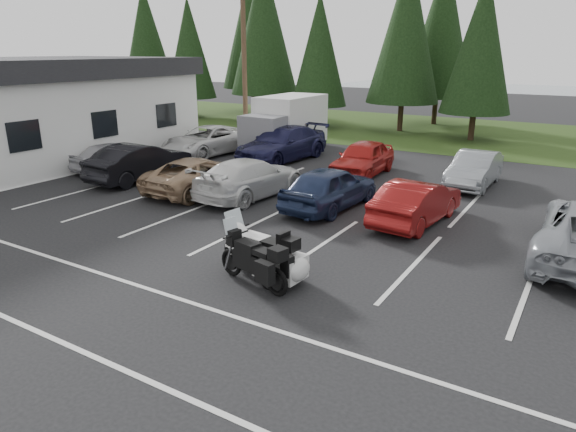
{
  "coord_description": "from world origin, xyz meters",
  "views": [
    {
      "loc": [
        6.77,
        -11.03,
        5.31
      ],
      "look_at": [
        0.35,
        -0.5,
        1.29
      ],
      "focal_mm": 32.0,
      "sensor_mm": 36.0,
      "label": 1
    }
  ],
  "objects_px": {
    "car_near_5": "(417,202)",
    "car_near_1": "(140,162)",
    "car_near_3": "(250,178)",
    "cargo_trailer": "(280,268)",
    "car_far_2": "(363,158)",
    "adventure_motorcycle": "(253,255)",
    "building": "(19,110)",
    "car_far_3": "(474,169)",
    "car_far_1": "(282,144)",
    "car_near_2": "(199,175)",
    "utility_pole": "(244,61)",
    "box_truck": "(281,125)",
    "car_far_0": "(207,141)",
    "car_near_4": "(330,187)",
    "car_near_0": "(115,156)",
    "touring_motorcycle": "(259,244)"
  },
  "relations": [
    {
      "from": "car_near_2",
      "to": "utility_pole",
      "type": "bearing_deg",
      "value": -64.97
    },
    {
      "from": "car_near_1",
      "to": "cargo_trailer",
      "type": "relative_size",
      "value": 2.9
    },
    {
      "from": "building",
      "to": "touring_motorcycle",
      "type": "relative_size",
      "value": 5.86
    },
    {
      "from": "car_near_2",
      "to": "car_far_0",
      "type": "xyz_separation_m",
      "value": [
        -4.51,
        5.89,
        0.07
      ]
    },
    {
      "from": "cargo_trailer",
      "to": "car_near_2",
      "type": "bearing_deg",
      "value": 147.24
    },
    {
      "from": "car_near_5",
      "to": "car_near_1",
      "type": "bearing_deg",
      "value": 7.89
    },
    {
      "from": "car_near_4",
      "to": "car_near_5",
      "type": "relative_size",
      "value": 1.05
    },
    {
      "from": "car_near_4",
      "to": "car_far_0",
      "type": "bearing_deg",
      "value": -24.15
    },
    {
      "from": "car_near_0",
      "to": "car_far_0",
      "type": "relative_size",
      "value": 0.75
    },
    {
      "from": "car_near_2",
      "to": "car_far_2",
      "type": "relative_size",
      "value": 1.09
    },
    {
      "from": "car_far_1",
      "to": "car_far_2",
      "type": "relative_size",
      "value": 1.29
    },
    {
      "from": "car_far_2",
      "to": "adventure_motorcycle",
      "type": "bearing_deg",
      "value": -81.0
    },
    {
      "from": "car_near_2",
      "to": "car_near_3",
      "type": "distance_m",
      "value": 2.18
    },
    {
      "from": "car_near_0",
      "to": "car_near_1",
      "type": "distance_m",
      "value": 2.47
    },
    {
      "from": "car_near_3",
      "to": "car_far_3",
      "type": "xyz_separation_m",
      "value": [
        6.84,
        5.98,
        -0.04
      ]
    },
    {
      "from": "car_near_5",
      "to": "car_far_1",
      "type": "distance_m",
      "value": 10.7
    },
    {
      "from": "car_near_3",
      "to": "building",
      "type": "bearing_deg",
      "value": 5.26
    },
    {
      "from": "car_near_1",
      "to": "car_far_0",
      "type": "relative_size",
      "value": 0.89
    },
    {
      "from": "utility_pole",
      "to": "car_far_3",
      "type": "bearing_deg",
      "value": -8.07
    },
    {
      "from": "car_near_3",
      "to": "cargo_trailer",
      "type": "xyz_separation_m",
      "value": [
        5.0,
        -5.84,
        -0.34
      ]
    },
    {
      "from": "car_near_3",
      "to": "car_far_0",
      "type": "distance_m",
      "value": 8.6
    },
    {
      "from": "touring_motorcycle",
      "to": "car_far_1",
      "type": "bearing_deg",
      "value": 126.68
    },
    {
      "from": "box_truck",
      "to": "car_far_1",
      "type": "height_order",
      "value": "box_truck"
    },
    {
      "from": "car_far_0",
      "to": "car_far_1",
      "type": "bearing_deg",
      "value": 15.58
    },
    {
      "from": "adventure_motorcycle",
      "to": "car_far_0",
      "type": "bearing_deg",
      "value": 146.6
    },
    {
      "from": "car_near_0",
      "to": "car_far_1",
      "type": "xyz_separation_m",
      "value": [
        5.31,
        5.9,
        0.15
      ]
    },
    {
      "from": "car_near_2",
      "to": "adventure_motorcycle",
      "type": "distance_m",
      "value": 8.85
    },
    {
      "from": "car_near_2",
      "to": "cargo_trailer",
      "type": "height_order",
      "value": "car_near_2"
    },
    {
      "from": "box_truck",
      "to": "car_far_0",
      "type": "bearing_deg",
      "value": -135.1
    },
    {
      "from": "building",
      "to": "car_far_3",
      "type": "distance_m",
      "value": 21.63
    },
    {
      "from": "car_far_0",
      "to": "car_far_2",
      "type": "xyz_separation_m",
      "value": [
        8.85,
        -0.07,
        0.02
      ]
    },
    {
      "from": "building",
      "to": "car_near_5",
      "type": "relative_size",
      "value": 3.7
    },
    {
      "from": "car_near_1",
      "to": "car_far_2",
      "type": "bearing_deg",
      "value": -141.47
    },
    {
      "from": "car_near_0",
      "to": "car_far_0",
      "type": "bearing_deg",
      "value": -97.04
    },
    {
      "from": "car_far_1",
      "to": "car_near_5",
      "type": "bearing_deg",
      "value": -29.07
    },
    {
      "from": "car_far_2",
      "to": "cargo_trailer",
      "type": "relative_size",
      "value": 2.7
    },
    {
      "from": "car_near_1",
      "to": "car_far_3",
      "type": "bearing_deg",
      "value": -150.99
    },
    {
      "from": "car_far_1",
      "to": "utility_pole",
      "type": "bearing_deg",
      "value": 160.44
    },
    {
      "from": "car_far_0",
      "to": "car_far_3",
      "type": "xyz_separation_m",
      "value": [
        13.48,
        0.53,
        -0.05
      ]
    },
    {
      "from": "building",
      "to": "car_far_3",
      "type": "xyz_separation_m",
      "value": [
        20.65,
        6.21,
        -1.76
      ]
    },
    {
      "from": "car_far_3",
      "to": "car_near_2",
      "type": "bearing_deg",
      "value": -143.48
    },
    {
      "from": "touring_motorcycle",
      "to": "cargo_trailer",
      "type": "relative_size",
      "value": 1.63
    },
    {
      "from": "car_far_2",
      "to": "car_near_5",
      "type": "bearing_deg",
      "value": -53.83
    },
    {
      "from": "car_near_5",
      "to": "car_far_2",
      "type": "xyz_separation_m",
      "value": [
        -4.11,
        5.19,
        0.06
      ]
    },
    {
      "from": "car_near_0",
      "to": "car_far_3",
      "type": "relative_size",
      "value": 0.95
    },
    {
      "from": "utility_pole",
      "to": "car_far_2",
      "type": "height_order",
      "value": "utility_pole"
    },
    {
      "from": "building",
      "to": "adventure_motorcycle",
      "type": "distance_m",
      "value": 19.38
    },
    {
      "from": "car_far_0",
      "to": "car_far_2",
      "type": "bearing_deg",
      "value": 4.28
    },
    {
      "from": "car_near_5",
      "to": "adventure_motorcycle",
      "type": "distance_m",
      "value": 6.72
    },
    {
      "from": "utility_pole",
      "to": "car_near_5",
      "type": "bearing_deg",
      "value": -32.0
    }
  ]
}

